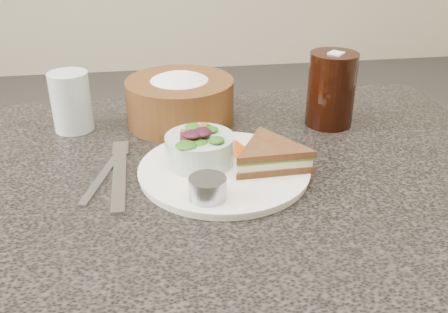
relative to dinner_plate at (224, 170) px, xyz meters
name	(u,v)px	position (x,y,z in m)	size (l,w,h in m)	color
dinner_plate	(224,170)	(0.00, 0.00, 0.00)	(0.26, 0.26, 0.01)	white
sandwich	(270,156)	(0.07, -0.01, 0.02)	(0.14, 0.14, 0.04)	#54361D
salad_bowl	(200,144)	(-0.03, 0.02, 0.04)	(0.11, 0.11, 0.06)	#A8BEB3
dressing_ramekin	(208,188)	(-0.04, -0.09, 0.02)	(0.05, 0.05, 0.03)	#93959B
orange_wedge	(232,144)	(0.02, 0.05, 0.02)	(0.06, 0.06, 0.02)	#F55F07
fork	(119,177)	(-0.16, 0.01, 0.00)	(0.02, 0.20, 0.01)	#A8A8A9
knife	(105,173)	(-0.18, 0.03, 0.00)	(0.01, 0.20, 0.00)	#A9ADB7
bread_basket	(180,94)	(-0.05, 0.22, 0.05)	(0.20, 0.20, 0.11)	brown
cola_glass	(332,86)	(0.23, 0.17, 0.07)	(0.09, 0.09, 0.15)	black
water_glass	(71,102)	(-0.25, 0.21, 0.05)	(0.07, 0.07, 0.11)	silver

